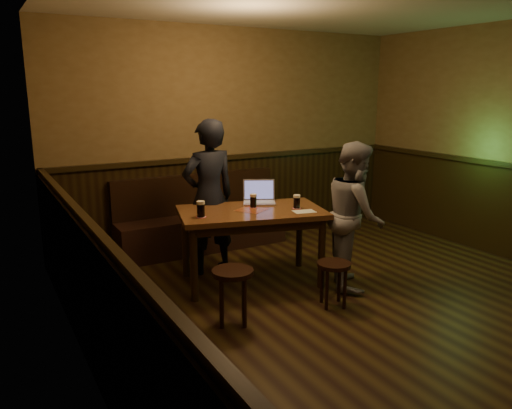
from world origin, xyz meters
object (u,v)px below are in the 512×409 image
Objects in this scene: stool_right at (334,271)px; stool_left at (233,281)px; pint_right at (297,202)px; pub_table at (251,220)px; laptop at (259,197)px; person_grey at (355,215)px; bench at (202,225)px; pint_mid at (253,201)px; pint_left at (201,209)px; person_suit at (209,197)px.

stool_left is at bearing 171.26° from stool_right.
stool_right is 2.93× the size of pint_right.
pub_table is 0.51m from pint_right.
person_grey reaches higher than laptop.
pint_right is at bearing -73.54° from bench.
pint_mid reaches higher than stool_right.
person_grey reaches higher than pint_right.
pint_right is at bearing 84.96° from stool_right.
pub_table is at bearing -106.05° from laptop.
pint_left reaches higher than pint_right.
person_suit is at bearing 113.52° from stool_right.
bench reaches higher than pub_table.
stool_right is 1.41m from pint_left.
stool_left is at bearing -92.50° from pint_left.
stool_left is 1.29m from pint_right.
person_suit reaches higher than stool_left.
stool_left is 3.04× the size of pint_left.
person_suit is at bearing -107.04° from bench.
stool_right is (0.99, -0.15, -0.05)m from stool_left.
person_grey is (0.66, -0.83, -0.10)m from laptop.
bench reaches higher than stool_right.
person_suit reaches higher than bench.
laptop is at bearing 96.92° from stool_right.
pub_table is 0.60m from person_suit.
pub_table is 1.09× the size of person_grey.
pint_left is at bearing -163.10° from pub_table.
bench is 1.46× the size of person_grey.
pint_mid is at bearing 84.73° from person_grey.
bench is 1.00m from person_suit.
stool_left is 1.56m from person_grey.
laptop is at bearing -77.45° from bench.
person_grey is (0.45, -0.40, -0.11)m from pint_right.
person_suit reaches higher than laptop.
bench is 2.15m from person_grey.
pint_right is (1.02, -0.16, -0.01)m from pint_left.
laptop is at bearing 115.42° from pint_right.
pint_mid is 1.06m from person_grey.
pub_table is 10.13× the size of pint_left.
person_grey is at bearing 32.86° from stool_right.
stool_left is 1.40m from laptop.
laptop reaches higher than stool_right.
person_grey is (1.47, -0.56, -0.12)m from pint_left.
laptop is at bearing 71.33° from person_grey.
pub_table is 1.02m from stool_left.
stool_left is 0.88m from pint_left.
person_suit is at bearing 58.66° from pint_left.
pub_table is at bearing 112.39° from person_suit.
laptop reaches higher than pint_right.
stool_left is 1.17m from pint_mid.
person_grey is at bearing -20.68° from pint_left.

